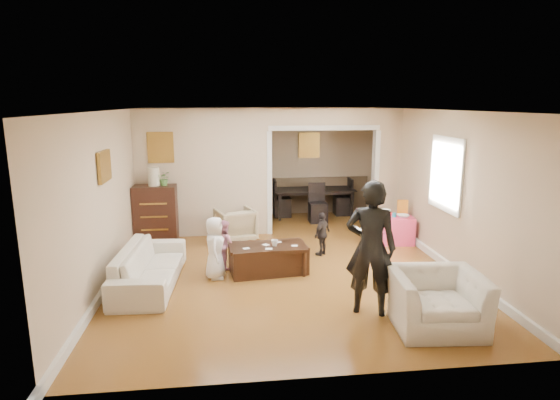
{
  "coord_description": "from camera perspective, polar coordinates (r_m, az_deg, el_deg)",
  "views": [
    {
      "loc": [
        -0.92,
        -7.59,
        2.73
      ],
      "look_at": [
        0.0,
        0.2,
        1.05
      ],
      "focal_mm": 29.45,
      "sensor_mm": 36.0,
      "label": 1
    }
  ],
  "objects": [
    {
      "name": "window_pane",
      "position": [
        8.15,
        19.98,
        3.03
      ],
      "size": [
        0.03,
        0.95,
        1.1
      ],
      "primitive_type": "cube",
      "color": "white",
      "rests_on": "ground"
    },
    {
      "name": "dresser",
      "position": [
        9.38,
        -15.16,
        -1.68
      ],
      "size": [
        0.82,
        0.46,
        1.13
      ],
      "primitive_type": "cube",
      "color": "#34190F",
      "rests_on": "ground"
    },
    {
      "name": "table_lamp",
      "position": [
        9.24,
        -15.42,
        2.82
      ],
      "size": [
        0.22,
        0.22,
        0.36
      ],
      "primitive_type": "cylinder",
      "color": "beige",
      "rests_on": "dresser"
    },
    {
      "name": "child_kneel_b",
      "position": [
        7.74,
        -6.88,
        -5.47
      ],
      "size": [
        0.46,
        0.5,
        0.82
      ],
      "primitive_type": "imported",
      "rotation": [
        0.0,
        0.0,
        2.05
      ],
      "color": "pink",
      "rests_on": "ground"
    },
    {
      "name": "partition_left",
      "position": [
        9.51,
        -9.42,
        3.28
      ],
      "size": [
        2.75,
        0.18,
        2.6
      ],
      "primitive_type": "cube",
      "color": "#BEAA8B",
      "rests_on": "ground"
    },
    {
      "name": "cereal_box",
      "position": [
        9.4,
        14.97,
        -0.89
      ],
      "size": [
        0.21,
        0.09,
        0.3
      ],
      "primitive_type": "cube",
      "rotation": [
        0.0,
        0.0,
        -0.1
      ],
      "color": "gold",
      "rests_on": "play_table"
    },
    {
      "name": "framed_art_alcove",
      "position": [
        11.26,
        3.65,
        6.82
      ],
      "size": [
        0.45,
        0.03,
        0.55
      ],
      "primitive_type": "cube",
      "color": "brown"
    },
    {
      "name": "potted_plant",
      "position": [
        9.22,
        -14.18,
        2.62
      ],
      "size": [
        0.25,
        0.22,
        0.28
      ],
      "primitive_type": "imported",
      "color": "#4F7F38",
      "rests_on": "dresser"
    },
    {
      "name": "framed_art_sofa_wall",
      "position": [
        7.28,
        -20.96,
        3.94
      ],
      "size": [
        0.03,
        0.55,
        0.4
      ],
      "primitive_type": "cube",
      "color": "brown"
    },
    {
      "name": "coffee_table",
      "position": [
        7.54,
        -1.47,
        -7.3
      ],
      "size": [
        1.29,
        0.76,
        0.46
      ],
      "primitive_type": "cube",
      "rotation": [
        0.0,
        0.0,
        0.13
      ],
      "color": "#331B10",
      "rests_on": "ground"
    },
    {
      "name": "dining_table",
      "position": [
        11.23,
        4.08,
        -0.23
      ],
      "size": [
        1.96,
        1.12,
        0.68
      ],
      "primitive_type": "imported",
      "rotation": [
        0.0,
        0.0,
        0.02
      ],
      "color": "black",
      "rests_on": "ground"
    },
    {
      "name": "coffee_cup",
      "position": [
        7.41,
        -0.68,
        -5.36
      ],
      "size": [
        0.12,
        0.12,
        0.1
      ],
      "primitive_type": "imported",
      "rotation": [
        0.0,
        0.0,
        0.13
      ],
      "color": "silver",
      "rests_on": "coffee_table"
    },
    {
      "name": "craft_papers",
      "position": [
        7.41,
        -1.27,
        -5.77
      ],
      "size": [
        0.89,
        0.42,
        0.0
      ],
      "color": "white",
      "rests_on": "coffee_table"
    },
    {
      "name": "toy_block",
      "position": [
        9.36,
        13.52,
        -1.66
      ],
      "size": [
        0.09,
        0.08,
        0.05
      ],
      "primitive_type": "cube",
      "rotation": [
        0.0,
        0.0,
        0.25
      ],
      "color": "red",
      "rests_on": "play_table"
    },
    {
      "name": "cyan_cup",
      "position": [
        9.21,
        14.0,
        -1.81
      ],
      "size": [
        0.08,
        0.08,
        0.08
      ],
      "primitive_type": "cylinder",
      "color": "#27B1C4",
      "rests_on": "play_table"
    },
    {
      "name": "play_table",
      "position": [
        9.37,
        14.37,
        -3.54
      ],
      "size": [
        0.61,
        0.61,
        0.54
      ],
      "primitive_type": "cube",
      "rotation": [
        0.0,
        0.0,
        -0.1
      ],
      "color": "#F64076",
      "rests_on": "ground"
    },
    {
      "name": "child_toddler",
      "position": [
        8.34,
        5.26,
        -4.19
      ],
      "size": [
        0.46,
        0.48,
        0.8
      ],
      "primitive_type": "imported",
      "rotation": [
        0.0,
        0.0,
        -2.32
      ],
      "color": "black",
      "rests_on": "ground"
    },
    {
      "name": "framed_art_partition",
      "position": [
        9.42,
        -14.61,
        6.34
      ],
      "size": [
        0.45,
        0.03,
        0.55
      ],
      "primitive_type": "cube",
      "color": "brown",
      "rests_on": "partition_left"
    },
    {
      "name": "adult_person",
      "position": [
        6.05,
        11.2,
        -5.85
      ],
      "size": [
        0.76,
        0.64,
        1.79
      ],
      "primitive_type": "imported",
      "rotation": [
        0.0,
        0.0,
        2.77
      ],
      "color": "black",
      "rests_on": "ground"
    },
    {
      "name": "floor",
      "position": [
        8.12,
        0.17,
        -7.56
      ],
      "size": [
        7.0,
        7.0,
        0.0
      ],
      "primitive_type": "plane",
      "color": "#9E6228",
      "rests_on": "ground"
    },
    {
      "name": "partition_header",
      "position": [
        9.61,
        5.48,
        10.22
      ],
      "size": [
        2.22,
        0.18,
        0.35
      ],
      "primitive_type": "cube",
      "color": "#BEAA8B",
      "rests_on": "partition_right"
    },
    {
      "name": "child_kneel_a",
      "position": [
        7.28,
        -8.08,
        -5.91
      ],
      "size": [
        0.34,
        0.5,
        0.99
      ],
      "primitive_type": "imported",
      "rotation": [
        0.0,
        0.0,
        1.52
      ],
      "color": "white",
      "rests_on": "ground"
    },
    {
      "name": "sofa",
      "position": [
        7.28,
        -15.87,
        -7.9
      ],
      "size": [
        0.91,
        2.09,
        0.6
      ],
      "primitive_type": "imported",
      "rotation": [
        0.0,
        0.0,
        1.52
      ],
      "color": "silver",
      "rests_on": "ground"
    },
    {
      "name": "partition_right",
      "position": [
        10.09,
        13.02,
        3.63
      ],
      "size": [
        0.55,
        0.18,
        2.6
      ],
      "primitive_type": "cube",
      "color": "#BEAA8B",
      "rests_on": "ground"
    },
    {
      "name": "armchair_front",
      "position": [
        6.05,
        18.87,
        -11.78
      ],
      "size": [
        1.15,
        1.03,
        0.7
      ],
      "primitive_type": "imported",
      "rotation": [
        0.0,
        0.0,
        -0.09
      ],
      "color": "silver",
      "rests_on": "ground"
    },
    {
      "name": "armchair_back",
      "position": [
        9.22,
        -5.58,
        -3.06
      ],
      "size": [
        0.9,
        0.91,
        0.66
      ],
      "primitive_type": "imported",
      "rotation": [
        0.0,
        0.0,
        3.46
      ],
      "color": "tan",
      "rests_on": "ground"
    },
    {
      "name": "play_bowl",
      "position": [
        9.2,
        15.02,
        -1.95
      ],
      "size": [
        0.26,
        0.26,
        0.06
      ],
      "primitive_type": "imported",
      "rotation": [
        0.0,
        0.0,
        -0.1
      ],
      "color": "white",
      "rests_on": "play_table"
    }
  ]
}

